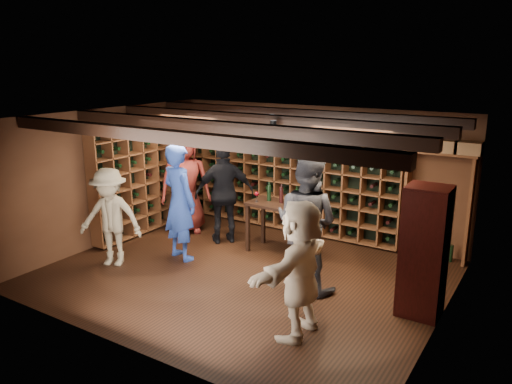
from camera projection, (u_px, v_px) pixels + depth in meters
The scene contains 13 objects.
ground at pixel (243, 274), 8.00m from camera, with size 6.00×6.00×0.00m, color black.
room_shell at pixel (244, 123), 7.42m from camera, with size 6.00×6.00×6.00m.
wine_rack_back at pixel (286, 174), 9.88m from camera, with size 4.65×0.30×2.20m.
wine_rack_left at pixel (147, 174), 9.83m from camera, with size 0.30×2.65×2.20m.
crate_shelf at pixel (441, 170), 8.26m from camera, with size 1.20×0.32×2.07m.
display_cabinet at pixel (423, 254), 6.55m from camera, with size 0.55×0.50×1.75m.
man_blue_shirt at pixel (179, 202), 8.43m from camera, with size 0.73×0.48×2.01m, color navy.
man_grey_suit at pixel (306, 223), 7.29m from camera, with size 0.99×0.77×2.04m, color black.
guest_red_floral at pixel (185, 183), 9.79m from camera, with size 0.98×0.64×2.00m, color maroon.
guest_woman_black at pixel (225, 194), 9.22m from camera, with size 1.10×0.46×1.88m, color black.
guest_khaki at pixel (110, 217), 8.20m from camera, with size 1.07×0.61×1.65m, color gray.
guest_beige at pixel (300, 269), 6.04m from camera, with size 1.62×0.52×1.75m, color tan.
tasting_table at pixel (282, 210), 8.69m from camera, with size 1.23×0.64×1.19m.
Camera 1 is at (4.10, -6.16, 3.31)m, focal length 35.00 mm.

